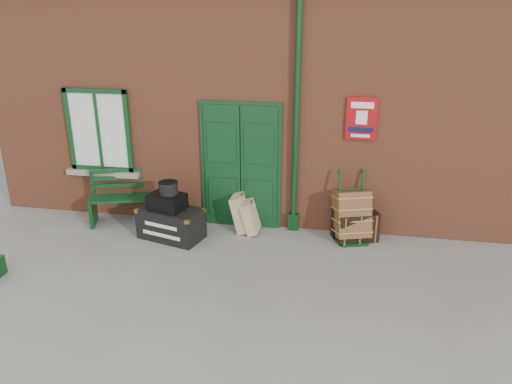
% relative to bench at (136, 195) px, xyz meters
% --- Properties ---
extents(ground, '(80.00, 80.00, 0.00)m').
position_rel_bench_xyz_m(ground, '(2.25, -1.33, -0.50)').
color(ground, gray).
rests_on(ground, ground).
extents(station_building, '(10.30, 4.30, 4.36)m').
position_rel_bench_xyz_m(station_building, '(2.24, 2.17, 1.66)').
color(station_building, '#984E31').
rests_on(station_building, ground).
extents(bench, '(1.69, 0.96, 1.00)m').
position_rel_bench_xyz_m(bench, '(0.00, 0.00, 0.00)').
color(bench, '#0F3819').
rests_on(bench, ground).
extents(houdini_trunk, '(1.18, 0.85, 0.53)m').
position_rel_bench_xyz_m(houdini_trunk, '(0.87, -0.58, -0.24)').
color(houdini_trunk, black).
rests_on(houdini_trunk, ground).
extents(strongbox, '(0.68, 0.57, 0.27)m').
position_rel_bench_xyz_m(strongbox, '(0.82, -0.58, 0.16)').
color(strongbox, black).
rests_on(strongbox, houdini_trunk).
extents(hatbox, '(0.39, 0.39, 0.21)m').
position_rel_bench_xyz_m(hatbox, '(0.85, -0.55, 0.40)').
color(hatbox, black).
rests_on(hatbox, strongbox).
extents(suitcase_back, '(0.35, 0.48, 0.68)m').
position_rel_bench_xyz_m(suitcase_back, '(1.99, -0.08, -0.16)').
color(suitcase_back, tan).
rests_on(suitcase_back, ground).
extents(suitcase_front, '(0.33, 0.43, 0.59)m').
position_rel_bench_xyz_m(suitcase_front, '(2.17, -0.14, -0.21)').
color(suitcase_front, tan).
rests_on(suitcase_front, ground).
extents(porter_trolley, '(0.72, 0.76, 1.17)m').
position_rel_bench_xyz_m(porter_trolley, '(3.90, -0.10, -0.05)').
color(porter_trolley, '#0E3816').
rests_on(porter_trolley, ground).
extents(dark_trunk, '(0.83, 0.69, 0.51)m').
position_rel_bench_xyz_m(dark_trunk, '(3.97, -0.08, -0.25)').
color(dark_trunk, black).
rests_on(dark_trunk, ground).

